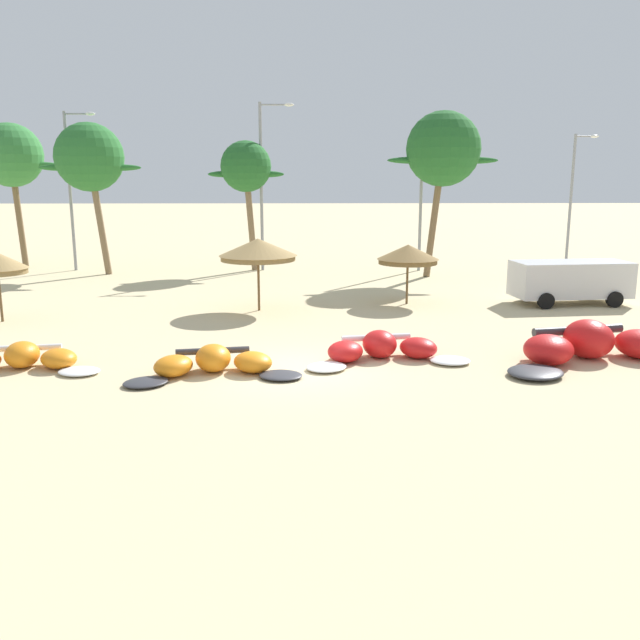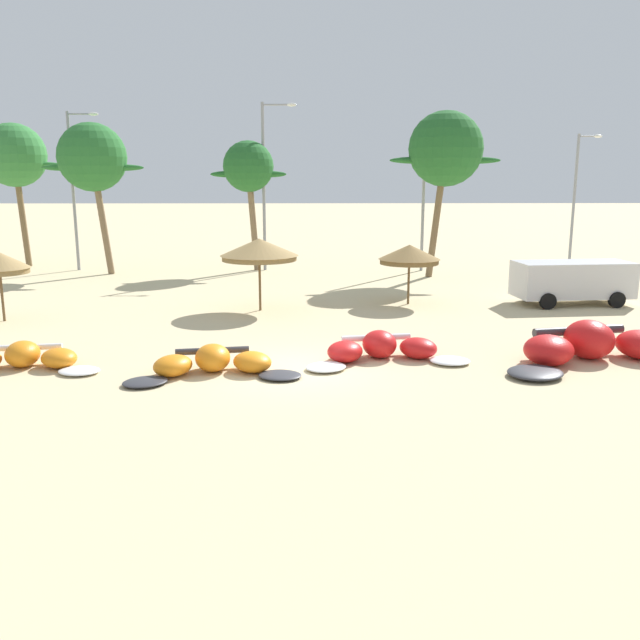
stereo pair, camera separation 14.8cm
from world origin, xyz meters
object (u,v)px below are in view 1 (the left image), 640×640
Objects in this scene: lamppost_east_center at (424,192)px; lamppost_west at (72,183)px; kite_center at (382,349)px; palm_center_left at (443,150)px; beach_umbrella_middle at (258,249)px; kite_left at (20,360)px; palm_left at (89,158)px; parked_van at (568,279)px; beach_umbrella_near_palms at (408,254)px; lamppost_west_center at (264,178)px; lamppost_east at (573,191)px; palm_leftmost at (11,156)px; kite_right_of_center at (596,346)px; palm_left_of_gap at (246,168)px; kite_left_of_center at (213,363)px.

lamppost_west is at bearing 178.61° from lamppost_east_center.
kite_center is 19.00m from palm_center_left.
kite_left is at bearing -125.92° from beach_umbrella_middle.
parked_van is at bearing -22.62° from palm_left.
beach_umbrella_near_palms is 21.25m from lamppost_west.
palm_center_left is 0.93× the size of lamppost_west_center.
beach_umbrella_middle is at bearing -139.81° from lamppost_east.
beach_umbrella_near_palms reaches higher than kite_left.
palm_left is (-9.93, 10.82, 3.90)m from beach_umbrella_middle.
lamppost_west is at bearing -24.23° from palm_leftmost.
lamppost_west_center is (-4.68, 20.03, 5.03)m from kite_center.
parked_van is 12.21m from lamppost_east_center.
lamppost_west is (-11.55, 12.51, 2.56)m from beach_umbrella_middle.
palm_left is at bearing 137.49° from kite_right_of_center.
palm_center_left is at bearing 94.16° from kite_right_of_center.
palm_center_left is at bearing -4.07° from palm_left.
kite_right_of_center is 0.87× the size of lamppost_east_center.
palm_left reaches higher than kite_center.
palm_center_left is (25.00, -4.93, 0.18)m from palm_leftmost.
lamppost_west_center is at bearing 92.19° from beach_umbrella_middle.
palm_center_left is at bearing -78.71° from lamppost_east_center.
palm_left_of_gap is at bearing 96.93° from beach_umbrella_middle.
kite_left is at bearing -130.66° from palm_center_left.
kite_left is 22.13m from palm_left_of_gap.
lamppost_east_center is (-0.51, 2.56, -2.28)m from palm_center_left.
kite_center is at bearing -52.00° from lamppost_west.
palm_leftmost is (-15.74, 14.39, 4.12)m from beach_umbrella_middle.
kite_left is 25.63m from palm_leftmost.
kite_right_of_center is at bearing -42.51° from palm_left.
palm_center_left reaches higher than parked_van.
lamppost_east_center is (9.39, 21.07, 4.23)m from kite_left_of_center.
beach_umbrella_middle is 6.44m from beach_umbrella_near_palms.
lamppost_east reaches higher than beach_umbrella_near_palms.
kite_right_of_center is at bearing -85.84° from palm_center_left.
beach_umbrella_middle is (-10.53, 7.93, 2.06)m from kite_right_of_center.
palm_left is 29.59m from lamppost_east.
lamppost_west is at bearing 155.42° from parked_van.
kite_right_of_center is 2.19× the size of beach_umbrella_middle.
beach_umbrella_middle is at bearing -174.88° from parked_van.
kite_left_of_center is at bearing -128.08° from lamppost_east.
kite_right_of_center is 1.38× the size of parked_van.
beach_umbrella_near_palms is at bearing 12.02° from beach_umbrella_middle.
palm_left_of_gap is (-0.87, 21.42, 5.61)m from kite_left_of_center.
palm_left reaches higher than lamppost_east_center.
kite_center is at bearing -103.00° from lamppost_east_center.
lamppost_west reaches higher than kite_center.
palm_left reaches higher than kite_right_of_center.
beach_umbrella_middle is 0.39× the size of lamppost_east.
kite_left_of_center is 12.63m from beach_umbrella_near_palms.
lamppost_east is at bearing 10.92° from lamppost_west_center.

